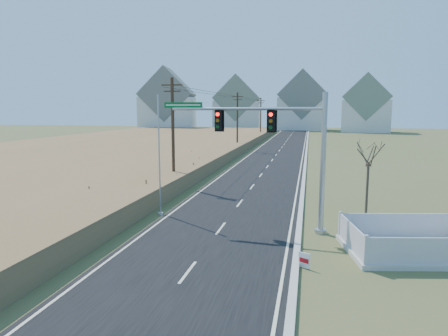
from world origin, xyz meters
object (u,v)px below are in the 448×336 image
traffic_signal_mast (287,147)px  fence_enclosure (414,248)px  flagpole (160,168)px  bare_tree (369,152)px  open_sign (304,260)px

traffic_signal_mast → fence_enclosure: 7.63m
flagpole → bare_tree: size_ratio=1.49×
traffic_signal_mast → bare_tree: 5.79m
flagpole → bare_tree: bearing=8.9°
bare_tree → traffic_signal_mast: bearing=-142.9°
traffic_signal_mast → open_sign: bearing=-72.3°
open_sign → flagpole: 11.35m
fence_enclosure → flagpole: (-13.61, 3.93, 2.65)m
traffic_signal_mast → open_sign: traffic_signal_mast is taller
fence_enclosure → bare_tree: size_ratio=1.35×
fence_enclosure → open_sign: bearing=-161.3°
traffic_signal_mast → open_sign: size_ratio=14.32×
open_sign → bare_tree: 9.97m
open_sign → flagpole: flagpole is taller
fence_enclosure → bare_tree: (-1.31, 5.84, 3.68)m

